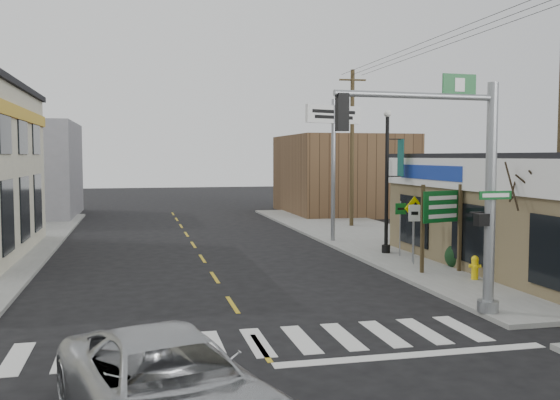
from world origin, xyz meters
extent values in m
plane|color=black|center=(0.00, 0.00, 0.00)|extent=(140.00, 140.00, 0.00)
cube|color=gray|center=(9.00, 13.00, 0.07)|extent=(6.00, 38.00, 0.13)
cube|color=gold|center=(0.00, 8.00, 0.01)|extent=(0.12, 56.00, 0.01)
cube|color=silver|center=(0.00, 0.40, 0.01)|extent=(11.00, 2.20, 0.01)
cube|color=brown|center=(12.00, 30.00, 2.80)|extent=(8.00, 10.00, 5.60)
cube|color=slate|center=(-11.00, 32.00, 3.20)|extent=(9.00, 10.00, 6.40)
imported|color=#ADAFB2|center=(-2.16, -3.85, 0.74)|extent=(3.76, 5.76, 1.47)
cylinder|color=gray|center=(6.20, 1.24, 3.05)|extent=(0.27, 0.27, 5.84)
cylinder|color=gray|center=(4.06, 1.24, 5.58)|extent=(4.28, 0.16, 0.16)
cube|color=black|center=(2.12, 1.24, 5.14)|extent=(0.27, 0.21, 0.88)
cube|color=#0C511D|center=(6.20, 1.02, 3.15)|extent=(0.92, 0.04, 0.21)
cube|color=#0C511D|center=(5.23, 1.24, 5.87)|extent=(0.92, 0.05, 0.54)
cube|color=black|center=(5.95, 1.19, 2.51)|extent=(0.31, 0.25, 0.31)
cube|color=#483A21|center=(6.96, 6.60, 1.64)|extent=(0.11, 0.11, 3.02)
cube|color=#483A21|center=(8.37, 6.60, 1.64)|extent=(0.11, 0.11, 3.02)
cube|color=#0A4E14|center=(7.66, 6.54, 2.40)|extent=(1.73, 0.05, 1.08)
cylinder|color=yellow|center=(8.10, 5.12, 0.44)|extent=(0.22, 0.22, 0.62)
sphere|color=yellow|center=(8.10, 5.12, 0.79)|extent=(0.24, 0.24, 0.24)
cylinder|color=gray|center=(8.18, 9.88, 1.23)|extent=(0.05, 0.05, 2.20)
cube|color=#EFE904|center=(8.18, 9.85, 2.07)|extent=(0.93, 0.03, 0.93)
cylinder|color=black|center=(7.48, 11.00, 2.96)|extent=(0.15, 0.15, 5.67)
sphere|color=silver|center=(7.48, 11.00, 5.85)|extent=(0.31, 0.31, 0.31)
cube|color=#15544C|center=(8.08, 11.00, 4.05)|extent=(0.02, 0.60, 1.53)
cylinder|color=gray|center=(6.50, 15.08, 3.45)|extent=(0.20, 0.20, 6.65)
cube|color=white|center=(6.50, 15.08, 6.07)|extent=(3.13, 0.18, 0.83)
cylinder|color=black|center=(8.67, 3.11, 1.61)|extent=(0.19, 0.19, 2.96)
ellipsoid|color=#1F3C17|center=(9.32, 3.48, 0.60)|extent=(1.26, 1.26, 0.94)
ellipsoid|color=black|center=(8.78, 7.42, 0.49)|extent=(0.96, 0.96, 0.72)
cylinder|color=#493C25|center=(9.50, 20.89, 4.57)|extent=(0.23, 0.23, 8.88)
cube|color=#493C25|center=(9.50, 20.89, 8.43)|extent=(1.54, 0.10, 0.10)
camera|label=1|loc=(-2.57, -12.91, 4.13)|focal=40.00mm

